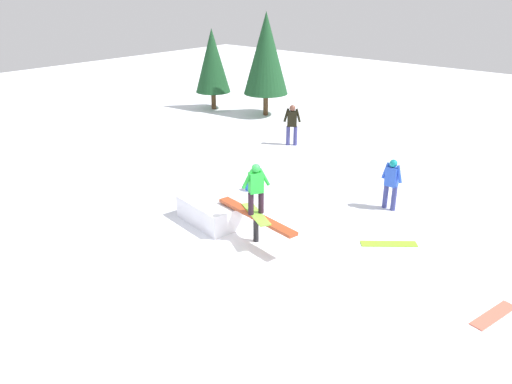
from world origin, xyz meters
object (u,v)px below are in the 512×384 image
object	(u,v)px
loose_snowboard_coral	(494,315)
backpack_on_snow	(251,185)
bystander_blue	(391,182)
loose_snowboard_lime	(389,244)
pine_tree_near	(212,61)
main_rider_on_rail	(256,190)
rail_feature	(256,218)
bystander_black	(292,123)
pine_tree_far	(266,54)

from	to	relation	value
loose_snowboard_coral	backpack_on_snow	xyz separation A→B (m)	(-7.77, 1.69, 0.16)
bystander_blue	loose_snowboard_lime	world-z (taller)	bystander_blue
pine_tree_near	main_rider_on_rail	bearing A→B (deg)	-40.53
rail_feature	bystander_black	xyz separation A→B (m)	(-4.14, 6.95, 0.27)
rail_feature	pine_tree_near	distance (m)	14.38
bystander_black	backpack_on_snow	world-z (taller)	bystander_black
rail_feature	pine_tree_far	xyz separation A→B (m)	(-8.01, 10.00, 2.28)
bystander_black	backpack_on_snow	size ratio (longest dim) A/B	4.73
pine_tree_near	pine_tree_far	xyz separation A→B (m)	(2.84, 0.72, 0.52)
main_rider_on_rail	bystander_black	distance (m)	8.11
backpack_on_snow	pine_tree_far	xyz separation A→B (m)	(-5.73, 7.58, 2.74)
main_rider_on_rail	bystander_black	size ratio (longest dim) A/B	0.82
backpack_on_snow	pine_tree_near	bearing A→B (deg)	-125.00
bystander_blue	rail_feature	bearing A→B (deg)	-108.84
loose_snowboard_coral	pine_tree_near	world-z (taller)	pine_tree_near
main_rider_on_rail	pine_tree_far	world-z (taller)	pine_tree_far
loose_snowboard_coral	rail_feature	bearing A→B (deg)	-69.50
main_rider_on_rail	pine_tree_near	xyz separation A→B (m)	(-10.85, 9.27, 1.01)
bystander_black	pine_tree_near	distance (m)	7.25
loose_snowboard_coral	pine_tree_far	world-z (taller)	pine_tree_far
loose_snowboard_lime	rail_feature	bearing A→B (deg)	-1.85
pine_tree_near	pine_tree_far	distance (m)	2.97
loose_snowboard_coral	loose_snowboard_lime	bearing A→B (deg)	-101.24
backpack_on_snow	rail_feature	bearing A→B (deg)	46.95
main_rider_on_rail	backpack_on_snow	bearing A→B (deg)	162.38
loose_snowboard_coral	backpack_on_snow	distance (m)	7.95
bystander_black	pine_tree_far	world-z (taller)	pine_tree_far
bystander_blue	pine_tree_near	size ratio (longest dim) A/B	0.38
bystander_black	loose_snowboard_lime	xyz separation A→B (m)	(6.74, -4.93, -0.89)
pine_tree_near	pine_tree_far	world-z (taller)	pine_tree_far
bystander_black	pine_tree_far	bearing A→B (deg)	106.31
loose_snowboard_lime	pine_tree_near	world-z (taller)	pine_tree_near
pine_tree_far	rail_feature	bearing A→B (deg)	-51.31
bystander_black	loose_snowboard_coral	distance (m)	11.50
main_rider_on_rail	loose_snowboard_lime	xyz separation A→B (m)	(2.60, 2.03, -1.37)
backpack_on_snow	pine_tree_near	world-z (taller)	pine_tree_near
main_rider_on_rail	backpack_on_snow	xyz separation A→B (m)	(-2.28, 2.42, -1.22)
main_rider_on_rail	bystander_blue	distance (m)	4.30
rail_feature	loose_snowboard_coral	xyz separation A→B (m)	(5.49, 0.73, -0.62)
rail_feature	bystander_blue	bearing A→B (deg)	77.03
loose_snowboard_lime	pine_tree_near	bearing A→B (deg)	-68.04
rail_feature	bystander_blue	size ratio (longest dim) A/B	1.82
bystander_blue	pine_tree_far	xyz separation A→B (m)	(-9.62, 6.05, 2.08)
bystander_blue	pine_tree_far	size ratio (longest dim) A/B	0.31
bystander_black	pine_tree_far	xyz separation A→B (m)	(-3.87, 3.04, 2.01)
main_rider_on_rail	loose_snowboard_coral	world-z (taller)	main_rider_on_rail
backpack_on_snow	bystander_black	bearing A→B (deg)	-154.08
main_rider_on_rail	loose_snowboard_lime	size ratio (longest dim) A/B	0.96
backpack_on_snow	loose_snowboard_lime	bearing A→B (deg)	89.04
pine_tree_near	pine_tree_far	bearing A→B (deg)	14.32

